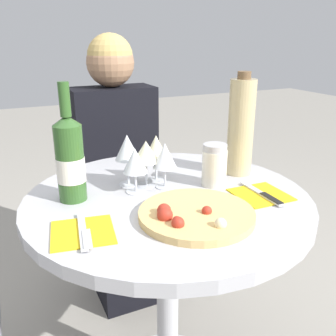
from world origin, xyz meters
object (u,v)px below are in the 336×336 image
Objects in this scene: dining_table at (168,235)px; wine_bottle at (70,159)px; chair_behind_diner at (113,191)px; seated_diner at (121,180)px; tall_carafe at (241,127)px; pizza_large at (195,214)px.

wine_bottle is at bearing 161.27° from dining_table.
chair_behind_diner is 0.76× the size of seated_diner.
dining_table is 0.38m from wine_bottle.
seated_diner is (-0.00, -0.13, 0.11)m from chair_behind_diner.
dining_table is 0.63m from seated_diner.
tall_carafe reaches higher than dining_table.
chair_behind_diner is at bearing 110.12° from tall_carafe.
pizza_large is at bearing -44.46° from wine_bottle.
tall_carafe is at bearing -1.97° from wine_bottle.
chair_behind_diner is at bearing 86.99° from pizza_large.
seated_diner is 3.49× the size of tall_carafe.
pizza_large is at bearing -141.76° from tall_carafe.
pizza_large is (-0.05, -0.93, 0.31)m from chair_behind_diner.
seated_diner reaches higher than pizza_large.
pizza_large is at bearing 86.49° from seated_diner.
dining_table is 2.79× the size of pizza_large.
dining_table is at bearing -18.73° from wine_bottle.
tall_carafe is (0.25, -0.56, 0.35)m from seated_diner.
tall_carafe is (0.30, 0.07, 0.30)m from dining_table.
seated_diner is at bearing 90.00° from chair_behind_diner.
tall_carafe is at bearing 12.96° from dining_table.
tall_carafe reaches higher than chair_behind_diner.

